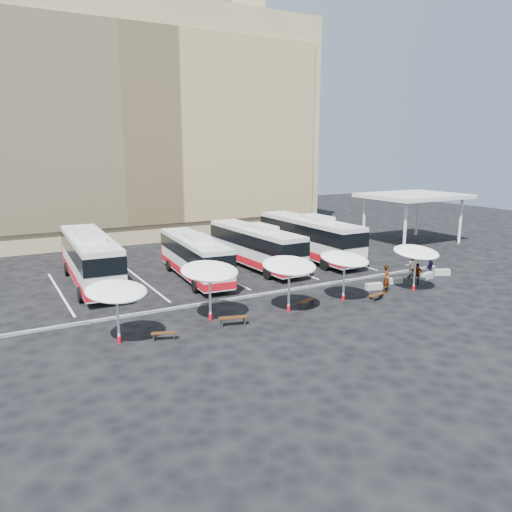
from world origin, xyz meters
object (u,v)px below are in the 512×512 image
sunshade_3 (345,259)px  conc_bench_3 (442,272)px  wood_bench_2 (307,302)px  bus_2 (255,245)px  bus_0 (90,257)px  wood_bench_1 (233,319)px  conc_bench_0 (374,286)px  sunshade_0 (116,291)px  passenger_0 (387,279)px  passenger_3 (429,265)px  passenger_1 (412,266)px  sunshade_1 (210,271)px  wood_bench_0 (164,334)px  bus_1 (194,256)px  sunshade_2 (289,266)px  wood_bench_3 (377,296)px  passenger_2 (417,274)px  sunshade_4 (416,252)px  conc_bench_2 (427,276)px  conc_bench_1 (395,281)px

sunshade_3 → conc_bench_3: size_ratio=3.15×
wood_bench_2 → bus_2: bearing=78.0°
bus_0 → sunshade_3: bearing=-39.0°
wood_bench_1 → conc_bench_0: wood_bench_1 is taller
sunshade_0 → passenger_0: (18.80, 0.26, -1.82)m
passenger_3 → passenger_1: bearing=-34.0°
passenger_0 → passenger_1: size_ratio=1.04×
passenger_0 → sunshade_1: bearing=142.6°
sunshade_0 → wood_bench_0: 3.37m
passenger_3 → bus_1: bearing=-47.4°
conc_bench_0 → passenger_0: passenger_0 is taller
sunshade_2 → wood_bench_3: sunshade_2 is taller
wood_bench_1 → passenger_2: passenger_2 is taller
sunshade_3 → sunshade_1: bearing=175.4°
wood_bench_2 → passenger_0: bearing=0.1°
wood_bench_0 → wood_bench_2: size_ratio=0.94×
passenger_2 → passenger_3: passenger_3 is taller
wood_bench_3 → sunshade_4: bearing=7.3°
bus_2 → conc_bench_2: bus_2 is taller
bus_2 → sunshade_1: bus_2 is taller
conc_bench_3 → conc_bench_2: bearing=-173.4°
bus_1 → bus_2: size_ratio=0.95×
wood_bench_1 → passenger_0: bearing=3.7°
passenger_0 → wood_bench_2: bearing=145.4°
sunshade_0 → sunshade_1: (5.57, 0.89, 0.19)m
wood_bench_3 → passenger_0: 2.40m
conc_bench_0 → conc_bench_1: conc_bench_0 is taller
sunshade_0 → wood_bench_1: 6.80m
sunshade_1 → sunshade_2: 4.96m
sunshade_2 → conc_bench_1: size_ratio=3.28×
wood_bench_1 → passenger_3: passenger_3 is taller
bus_0 → conc_bench_3: bus_0 is taller
bus_0 → conc_bench_1: bus_0 is taller
sunshade_3 → wood_bench_2: 3.79m
sunshade_2 → passenger_1: bearing=10.3°
wood_bench_0 → conc_bench_3: conc_bench_3 is taller
wood_bench_1 → wood_bench_3: (10.47, -0.36, -0.06)m
wood_bench_2 → wood_bench_3: wood_bench_2 is taller
wood_bench_1 → wood_bench_0: bearing=-177.5°
sunshade_0 → conc_bench_0: 18.71m
sunshade_2 → passenger_2: 12.00m
bus_0 → conc_bench_0: 20.77m
bus_0 → wood_bench_2: bus_0 is taller
passenger_1 → passenger_3: 1.58m
sunshade_0 → wood_bench_2: bearing=1.2°
wood_bench_2 → wood_bench_1: bearing=-172.0°
conc_bench_1 → passenger_3: size_ratio=0.62×
conc_bench_0 → sunshade_4: bearing=-35.4°
sunshade_0 → passenger_2: bearing=1.9°
passenger_2 → sunshade_0: bearing=-148.7°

